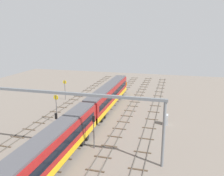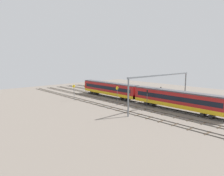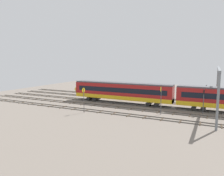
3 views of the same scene
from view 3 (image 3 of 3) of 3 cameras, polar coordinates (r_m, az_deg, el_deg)
name	(u,v)px [view 3 (image 3 of 3)]	position (r m, az deg, el deg)	size (l,w,h in m)	color
ground_plane	(132,104)	(49.93, 5.42, -4.33)	(92.52, 92.52, 0.00)	slate
track_near_foreground	(145,97)	(59.08, 8.79, -2.50)	(76.52, 2.40, 0.16)	#59544C
track_second_near	(139,100)	(54.47, 7.25, -3.31)	(76.52, 2.40, 0.16)	#59544C
track_with_train	(132,104)	(49.92, 5.43, -4.26)	(76.52, 2.40, 0.16)	#59544C
track_second_far	(124,108)	(45.44, 3.23, -5.39)	(76.52, 2.40, 0.16)	#59544C
track_far_background	(114,113)	(41.07, 0.56, -6.76)	(76.52, 2.40, 0.16)	#59544C
train	(172,96)	(47.11, 15.84, -1.99)	(50.40, 3.24, 4.80)	maroon
overhead_gantry	(218,77)	(46.05, 26.57, 2.57)	(0.40, 25.57, 8.66)	slate
speed_sign_near_foreground	(84,97)	(41.52, -7.57, -2.29)	(0.14, 0.91, 4.86)	#4C4C51
speed_sign_mid_trackside	(161,97)	(40.71, 12.97, -2.26)	(0.14, 0.92, 5.26)	#4C4C51
signal_light_trackside_approach	(204,98)	(43.60, 23.30, -2.50)	(0.31, 0.32, 4.71)	#4C4C51
signal_light_trackside_departure	(206,93)	(49.33, 23.81, -1.30)	(0.31, 0.32, 4.92)	#4C4C51
relay_cabinet	(161,94)	(60.41, 13.07, -1.56)	(1.18, 0.89, 1.86)	#B2B7BC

